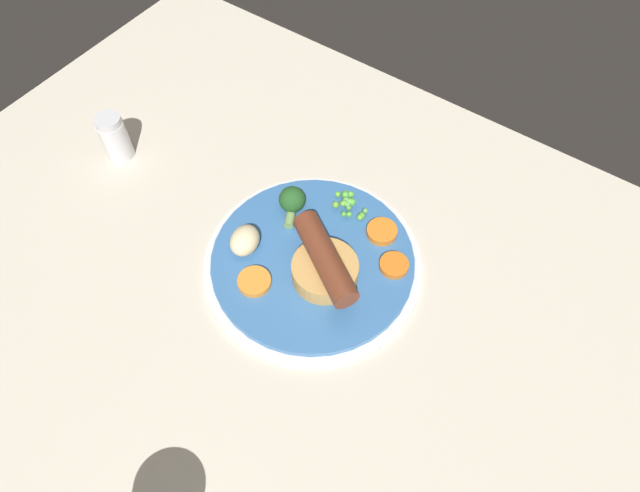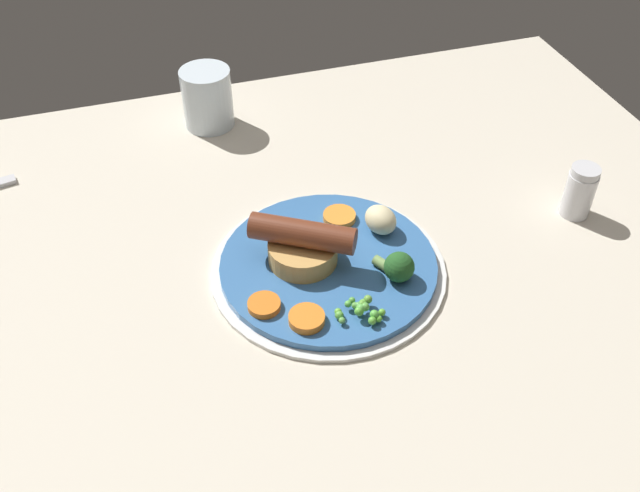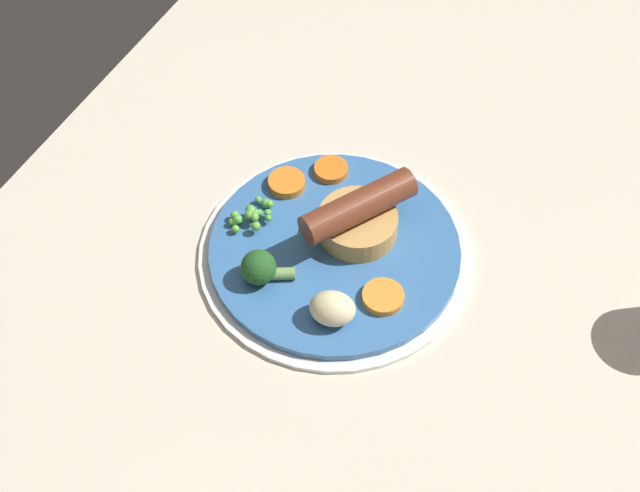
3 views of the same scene
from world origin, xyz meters
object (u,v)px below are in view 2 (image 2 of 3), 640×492
sausage_pudding (303,244)px  carrot_slice_3 (264,305)px  dinner_plate (328,267)px  carrot_slice_5 (307,319)px  carrot_slice_1 (339,217)px  drinking_glass (207,98)px  broccoli_floret_near (398,267)px  potato_chunk_0 (381,220)px  salt_shaker (580,191)px  pea_pile (362,309)px

sausage_pudding → carrot_slice_3: sausage_pudding is taller
dinner_plate → carrot_slice_5: carrot_slice_5 is taller
sausage_pudding → carrot_slice_5: bearing=107.5°
carrot_slice_1 → drinking_glass: bearing=-69.2°
dinner_plate → drinking_glass: 35.32cm
carrot_slice_1 → carrot_slice_3: size_ratio=1.12×
carrot_slice_1 → drinking_glass: size_ratio=0.46×
broccoli_floret_near → potato_chunk_0: bearing=144.1°
carrot_slice_1 → salt_shaker: size_ratio=0.57×
dinner_plate → broccoli_floret_near: size_ratio=5.39×
sausage_pudding → drinking_glass: size_ratio=1.36×
carrot_slice_1 → carrot_slice_3: 16.65cm
sausage_pudding → pea_pile: (-3.41, 10.01, -1.41)cm
sausage_pudding → carrot_slice_3: (6.00, 5.79, -2.00)cm
sausage_pudding → carrot_slice_3: size_ratio=3.30×
pea_pile → carrot_slice_5: bearing=-9.5°
dinner_plate → sausage_pudding: size_ratio=2.30×
pea_pile → carrot_slice_5: (5.69, -0.96, -0.52)cm
broccoli_floret_near → carrot_slice_1: bearing=166.1°
drinking_glass → salt_shaker: bearing=139.4°
sausage_pudding → pea_pile: bearing=140.4°
sausage_pudding → carrot_slice_1: sausage_pudding is taller
sausage_pudding → carrot_slice_1: (-6.22, -5.53, -1.99)cm
dinner_plate → potato_chunk_0: potato_chunk_0 is taller
pea_pile → salt_shaker: bearing=-163.4°
carrot_slice_3 → dinner_plate: bearing=-152.0°
sausage_pudding → drinking_glass: bearing=-51.0°
broccoli_floret_near → carrot_slice_5: size_ratio=1.31×
broccoli_floret_near → carrot_slice_3: 15.15cm
pea_pile → carrot_slice_5: pea_pile is taller
potato_chunk_0 → carrot_slice_1: size_ratio=1.08×
carrot_slice_3 → drinking_glass: bearing=-92.5°
carrot_slice_5 → salt_shaker: bearing=-167.2°
pea_pile → carrot_slice_3: 10.33cm
dinner_plate → pea_pile: (-0.77, 8.81, 1.82)cm
carrot_slice_1 → salt_shaker: bearing=168.0°
potato_chunk_0 → carrot_slice_1: bearing=-39.9°
sausage_pudding → potato_chunk_0: size_ratio=2.73×
dinner_plate → carrot_slice_5: (4.92, 7.85, 1.30)cm
potato_chunk_0 → carrot_slice_5: 16.84cm
dinner_plate → potato_chunk_0: 8.63cm
sausage_pudding → salt_shaker: 35.09cm
pea_pile → carrot_slice_3: bearing=-24.2°
potato_chunk_0 → carrot_slice_3: potato_chunk_0 is taller
sausage_pudding → pea_pile: 10.67cm
carrot_slice_5 → drinking_glass: size_ratio=0.45×
salt_shaker → pea_pile: bearing=16.6°
sausage_pudding → pea_pile: sausage_pudding is taller
sausage_pudding → salt_shaker: bearing=-149.3°
dinner_plate → pea_pile: 9.03cm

